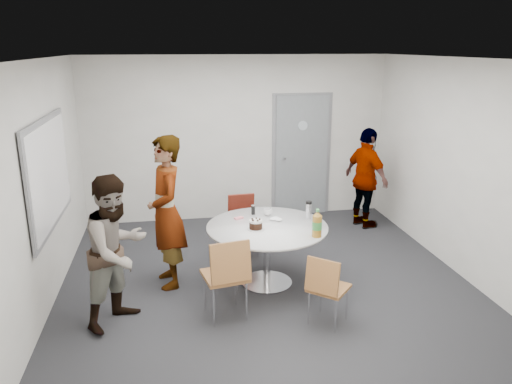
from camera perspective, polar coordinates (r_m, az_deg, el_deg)
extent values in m
plane|color=#242528|center=(6.37, 1.07, -10.07)|extent=(5.00, 5.00, 0.00)
plane|color=silver|center=(5.70, 1.22, 15.02)|extent=(5.00, 5.00, 0.00)
plane|color=silver|center=(8.30, -2.17, 6.09)|extent=(5.00, 0.00, 5.00)
plane|color=silver|center=(5.95, -23.21, 0.58)|extent=(0.00, 5.00, 5.00)
plane|color=silver|center=(6.81, 22.29, 2.55)|extent=(0.00, 5.00, 5.00)
plane|color=silver|center=(3.60, 8.82, -8.25)|extent=(5.00, 0.00, 5.00)
cube|color=slate|center=(8.55, 5.23, 4.11)|extent=(0.90, 0.05, 2.05)
cube|color=gray|center=(8.57, 5.18, 4.15)|extent=(1.02, 0.04, 2.12)
cylinder|color=#B2BFC6|center=(8.42, 5.37, 7.56)|extent=(0.16, 0.01, 0.16)
cylinder|color=silver|center=(8.42, 3.22, 3.93)|extent=(0.04, 0.14, 0.04)
cube|color=gray|center=(6.11, -22.59, 2.00)|extent=(0.03, 1.90, 1.25)
cube|color=white|center=(6.11, -22.41, 2.01)|extent=(0.01, 1.78, 1.13)
cylinder|color=silver|center=(6.00, 1.28, -4.01)|extent=(1.46, 1.46, 0.03)
cylinder|color=silver|center=(6.14, 1.26, -7.24)|extent=(0.09, 0.09, 0.71)
cylinder|color=silver|center=(6.29, 1.24, -10.27)|extent=(0.62, 0.62, 0.02)
cylinder|color=silver|center=(5.88, -0.03, -4.23)|extent=(0.21, 0.21, 0.01)
cylinder|color=black|center=(5.87, -0.03, -3.82)|extent=(0.15, 0.15, 0.08)
cylinder|color=silver|center=(5.85, -0.03, -3.34)|extent=(0.16, 0.16, 0.02)
cylinder|color=#996921|center=(5.66, 6.99, -3.91)|extent=(0.11, 0.11, 0.25)
cylinder|color=#327F38|center=(5.66, 6.99, -3.81)|extent=(0.11, 0.11, 0.09)
cone|color=#996921|center=(5.61, 7.04, -2.47)|extent=(0.10, 0.10, 0.05)
cylinder|color=#489F51|center=(5.60, 7.05, -2.09)|extent=(0.04, 0.04, 0.03)
imported|color=white|center=(6.35, 1.33, -2.29)|extent=(0.15, 0.15, 0.09)
cylinder|color=black|center=(6.37, -0.33, -2.06)|extent=(0.05, 0.05, 0.12)
cylinder|color=silver|center=(6.24, 6.03, -2.19)|extent=(0.07, 0.07, 0.19)
cylinder|color=black|center=(6.21, 6.06, -1.21)|extent=(0.08, 0.08, 0.03)
cube|color=#ED7680|center=(6.23, -1.99, -2.98)|extent=(0.13, 0.10, 0.02)
ellipsoid|color=white|center=(6.17, 2.31, -3.13)|extent=(0.18, 0.18, 0.03)
cube|color=brown|center=(5.41, -3.57, -9.52)|extent=(0.52, 0.52, 0.04)
cube|color=brown|center=(5.12, -2.92, -8.05)|extent=(0.43, 0.17, 0.43)
cylinder|color=silver|center=(5.72, -2.31, -10.66)|extent=(0.02, 0.02, 0.48)
cylinder|color=silver|center=(5.63, -5.87, -11.20)|extent=(0.02, 0.02, 0.48)
cylinder|color=silver|center=(5.41, -1.09, -12.29)|extent=(0.02, 0.02, 0.48)
cylinder|color=silver|center=(5.32, -4.84, -12.91)|extent=(0.02, 0.02, 0.48)
cube|color=brown|center=(5.37, 8.32, -10.79)|extent=(0.53, 0.53, 0.03)
cube|color=brown|center=(5.13, 7.60, -9.55)|extent=(0.32, 0.30, 0.36)
cylinder|color=silver|center=(5.54, 10.34, -12.34)|extent=(0.02, 0.02, 0.40)
cylinder|color=silver|center=(5.64, 7.43, -11.65)|extent=(0.02, 0.02, 0.40)
cylinder|color=silver|center=(5.29, 9.08, -13.73)|extent=(0.02, 0.02, 0.40)
cylinder|color=silver|center=(5.40, 6.05, -12.97)|extent=(0.02, 0.02, 0.40)
cube|color=#5F1D13|center=(6.99, -1.39, -3.81)|extent=(0.42, 0.42, 0.03)
cube|color=#5F1D13|center=(7.09, -1.72, -1.65)|extent=(0.38, 0.11, 0.38)
cylinder|color=silver|center=(6.89, -2.39, -6.01)|extent=(0.02, 0.02, 0.42)
cylinder|color=silver|center=(6.95, 0.21, -5.78)|extent=(0.02, 0.02, 0.42)
cylinder|color=silver|center=(7.18, -2.90, -5.06)|extent=(0.02, 0.02, 0.42)
cylinder|color=silver|center=(7.24, -0.41, -4.85)|extent=(0.02, 0.02, 0.42)
imported|color=#A5C6EA|center=(6.04, -10.19, -2.32)|extent=(0.55, 0.74, 1.85)
imported|color=white|center=(5.36, -15.62, -6.48)|extent=(0.98, 1.00, 1.62)
imported|color=black|center=(8.12, 12.48, 1.52)|extent=(0.67, 1.02, 1.61)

